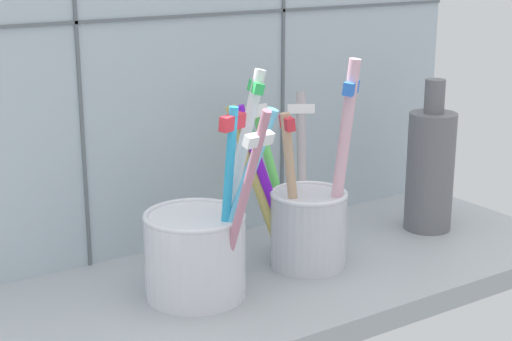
{
  "coord_description": "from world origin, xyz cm",
  "views": [
    {
      "loc": [
        -36.34,
        -54.85,
        30.67
      ],
      "look_at": [
        0.0,
        -0.27,
        11.91
      ],
      "focal_mm": 57.3,
      "sensor_mm": 36.0,
      "label": 1
    }
  ],
  "objects": [
    {
      "name": "toothbrush_cup_right",
      "position": [
        5.68,
        0.13,
        6.67
      ],
      "size": [
        9.77,
        11.41,
        19.0
      ],
      "color": "silver",
      "rests_on": "counter_slab"
    },
    {
      "name": "counter_slab",
      "position": [
        0.0,
        0.0,
        1.0
      ],
      "size": [
        64.0,
        22.0,
        2.0
      ],
      "primitive_type": "cube",
      "color": "#9EA3A8",
      "rests_on": "ground"
    },
    {
      "name": "ceramic_vase",
      "position": [
        21.9,
        1.03,
        8.37
      ],
      "size": [
        4.75,
        4.75,
        15.37
      ],
      "color": "slate",
      "rests_on": "counter_slab"
    },
    {
      "name": "tile_wall_back",
      "position": [
        0.0,
        12.0,
        22.5
      ],
      "size": [
        64.0,
        2.2,
        45.0
      ],
      "color": "#B2C1CC",
      "rests_on": "ground"
    },
    {
      "name": "toothbrush_cup_left",
      "position": [
        -5.62,
        -0.52,
        6.26
      ],
      "size": [
        9.8,
        12.24,
        18.84
      ],
      "color": "silver",
      "rests_on": "counter_slab"
    }
  ]
}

